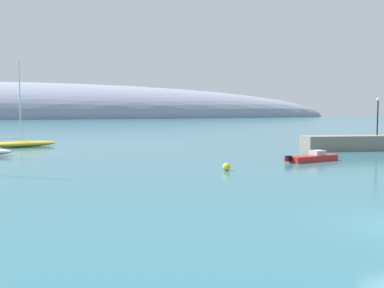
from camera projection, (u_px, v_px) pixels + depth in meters
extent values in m
ellipsoid|color=gray|center=(21.00, 118.00, 245.06)|extent=(391.80, 79.15, 38.53)
ellipsoid|color=yellow|center=(21.00, 144.00, 55.14)|extent=(8.56, 3.56, 0.74)
cylinder|color=silver|center=(20.00, 101.00, 54.76)|extent=(0.15, 0.15, 9.65)
cube|color=silver|center=(18.00, 138.00, 54.88)|extent=(3.70, 0.85, 0.10)
cube|color=red|center=(312.00, 158.00, 39.99)|extent=(5.12, 2.42, 0.52)
cube|color=black|center=(289.00, 158.00, 38.58)|extent=(0.49, 0.43, 0.47)
cube|color=#B2B7C1|center=(318.00, 153.00, 40.34)|extent=(1.32, 1.17, 0.40)
sphere|color=yellow|center=(226.00, 167.00, 33.70)|extent=(0.58, 0.58, 0.58)
cylinder|color=black|center=(378.00, 118.00, 51.25)|extent=(0.16, 0.16, 3.86)
sphere|color=#EAEACC|center=(378.00, 99.00, 51.09)|extent=(0.36, 0.36, 0.36)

